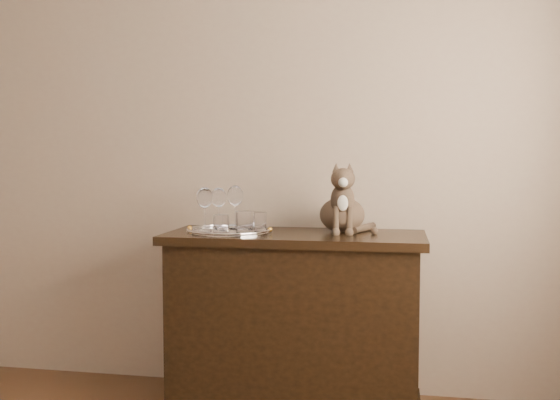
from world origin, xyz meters
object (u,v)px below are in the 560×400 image
(wine_glass_b, at_px, (235,207))
(cat, at_px, (342,197))
(wine_glass_a, at_px, (219,208))
(tumbler_c, at_px, (258,222))
(sideboard, at_px, (295,323))
(tumbler_b, at_px, (221,224))
(tray, at_px, (229,232))
(wine_glass_c, at_px, (205,209))
(tumbler_a, at_px, (245,222))

(wine_glass_b, height_order, cat, cat)
(cat, bearing_deg, wine_glass_a, 179.69)
(tumbler_c, bearing_deg, sideboard, 6.61)
(tumbler_b, bearing_deg, wine_glass_b, 82.88)
(tumbler_b, relative_size, tumbler_c, 0.92)
(tray, height_order, wine_glass_a, wine_glass_a)
(wine_glass_a, height_order, wine_glass_c, wine_glass_c)
(tumbler_a, bearing_deg, wine_glass_c, 171.41)
(tumbler_a, bearing_deg, sideboard, 20.63)
(wine_glass_c, xyz_separation_m, tumbler_a, (0.20, -0.03, -0.05))
(tray, distance_m, tumbler_b, 0.09)
(tumbler_b, bearing_deg, wine_glass_c, 152.09)
(wine_glass_c, bearing_deg, cat, 12.63)
(cat, bearing_deg, wine_glass_b, 176.32)
(sideboard, height_order, wine_glass_b, wine_glass_b)
(tumbler_a, relative_size, tumbler_c, 1.10)
(wine_glass_a, xyz_separation_m, wine_glass_b, (0.07, 0.04, 0.00))
(tumbler_b, distance_m, cat, 0.58)
(cat, bearing_deg, tray, -172.68)
(sideboard, distance_m, tumbler_a, 0.54)
(wine_glass_b, distance_m, tumbler_b, 0.19)
(tray, bearing_deg, sideboard, 5.58)
(wine_glass_b, distance_m, tumbler_a, 0.19)
(sideboard, relative_size, tumbler_c, 13.47)
(tumbler_c, relative_size, cat, 0.27)
(wine_glass_a, distance_m, tumbler_c, 0.22)
(tumbler_c, xyz_separation_m, cat, (0.38, 0.11, 0.11))
(tray, bearing_deg, wine_glass_b, 88.80)
(tumbler_c, bearing_deg, wine_glass_a, 165.20)
(sideboard, xyz_separation_m, tumbler_b, (-0.33, -0.10, 0.47))
(wine_glass_a, height_order, cat, cat)
(tray, bearing_deg, tumbler_a, -30.28)
(wine_glass_a, xyz_separation_m, tumbler_b, (0.05, -0.14, -0.06))
(wine_glass_a, distance_m, wine_glass_c, 0.10)
(tray, relative_size, wine_glass_b, 1.91)
(sideboard, bearing_deg, tray, -174.42)
(wine_glass_c, bearing_deg, tumbler_a, -8.59)
(sideboard, relative_size, tumbler_b, 14.64)
(tray, xyz_separation_m, tumbler_c, (0.14, 0.01, 0.05))
(wine_glass_b, relative_size, tumbler_c, 2.35)
(tumbler_c, bearing_deg, wine_glass_b, 145.44)
(tray, bearing_deg, cat, 13.05)
(tumbler_a, distance_m, cat, 0.48)
(sideboard, height_order, tumbler_b, tumbler_b)
(tray, xyz_separation_m, tumbler_a, (0.09, -0.05, 0.05))
(tray, xyz_separation_m, wine_glass_a, (-0.07, 0.06, 0.10))
(sideboard, xyz_separation_m, cat, (0.21, 0.09, 0.59))
(tumbler_c, bearing_deg, tumbler_a, -126.62)
(wine_glass_b, height_order, wine_glass_c, wine_glass_b)
(tray, xyz_separation_m, cat, (0.52, 0.12, 0.16))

